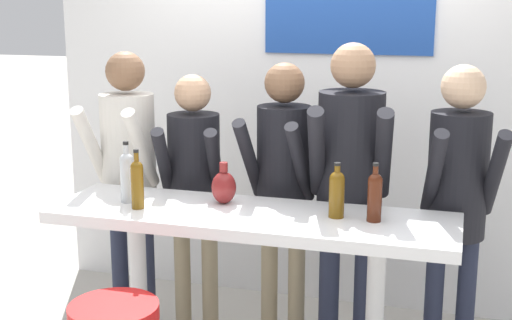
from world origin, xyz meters
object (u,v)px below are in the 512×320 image
person_center (350,172)px  decorative_vase (224,187)px  wine_bottle_0 (337,192)px  person_center_right (457,188)px  person_center_left (283,175)px  wine_bottle_3 (127,175)px  wine_bottle_1 (137,182)px  person_left (194,178)px  wine_bottle_2 (375,195)px  tasting_table (251,245)px  person_far_left (128,162)px

person_center → decorative_vase: person_center is taller
person_center → wine_bottle_0: 0.42m
person_center_right → wine_bottle_0: (-0.56, -0.43, 0.05)m
person_center_left → wine_bottle_3: size_ratio=5.31×
person_center_left → decorative_vase: 0.46m
person_center_right → wine_bottle_0: bearing=-153.6°
person_center_left → wine_bottle_1: 0.87m
person_center → decorative_vase: size_ratio=8.40×
person_center → wine_bottle_1: size_ratio=6.00×
person_left → wine_bottle_2: size_ratio=5.71×
tasting_table → person_center_right: (0.99, 0.47, 0.25)m
tasting_table → wine_bottle_1: (-0.57, -0.10, 0.31)m
person_left → person_center_right: bearing=-13.7°
person_left → person_center: person_center is taller
person_center → person_left: bearing=168.1°
person_left → person_center: size_ratio=0.89×
wine_bottle_0 → tasting_table: bearing=-174.3°
person_center → wine_bottle_3: person_center is taller
tasting_table → decorative_vase: 0.34m
person_center_left → person_center_right: 0.96m
person_center → wine_bottle_3: size_ratio=5.67×
person_center → wine_bottle_3: bearing=-164.7°
tasting_table → person_far_left: bearing=152.4°
wine_bottle_3 → person_far_left: bearing=116.1°
person_left → decorative_vase: person_left is taller
person_far_left → person_center: person_center is taller
tasting_table → person_center: person_center is taller
person_center_left → wine_bottle_1: bearing=-129.9°
tasting_table → wine_bottle_2: bearing=2.8°
person_far_left → person_center_left: 0.95m
tasting_table → person_center_left: (0.03, 0.52, 0.24)m
person_far_left → wine_bottle_3: person_far_left is taller
person_center → wine_bottle_0: person_center is taller
person_center → wine_bottle_3: (-1.10, -0.47, 0.02)m
wine_bottle_3 → tasting_table: bearing=0.7°
person_left → wine_bottle_0: size_ratio=6.00×
person_far_left → person_left: (0.40, 0.05, -0.08)m
person_left → person_center_right: size_ratio=0.94×
person_center → wine_bottle_2: size_ratio=6.40×
wine_bottle_0 → wine_bottle_3: bearing=-177.4°
person_center_right → wine_bottle_2: person_center_right is taller
person_far_left → person_center_right: bearing=-2.9°
tasting_table → wine_bottle_0: 0.52m
person_center_left → wine_bottle_0: size_ratio=6.30×
tasting_table → person_center: bearing=47.5°
person_far_left → wine_bottle_0: 1.41m
person_center_left → wine_bottle_0: 0.63m
decorative_vase → wine_bottle_2: bearing=-6.1°
person_left → wine_bottle_0: 1.06m
person_center_right → wine_bottle_1: bearing=-171.0°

